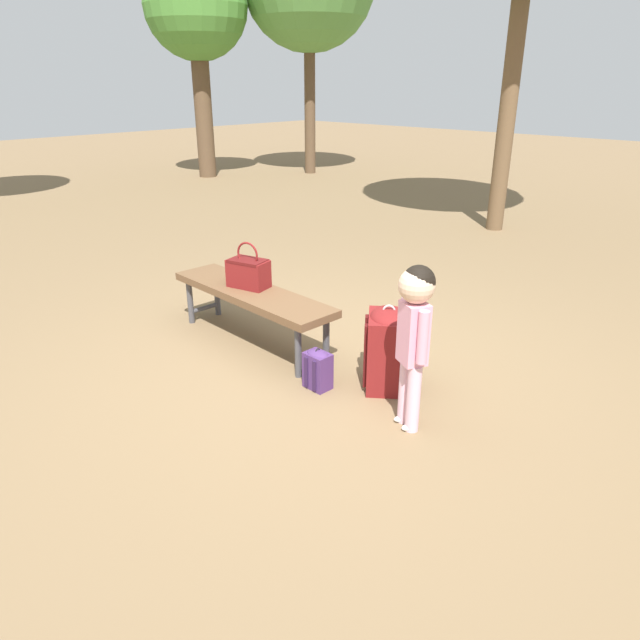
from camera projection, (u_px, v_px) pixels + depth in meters
ground_plane at (312, 372)px, 4.26m from camera, size 40.00×40.00×0.00m
park_bench at (252, 297)px, 4.59m from camera, size 1.61×0.46×0.45m
handbag at (248, 272)px, 4.59m from camera, size 0.35×0.25×0.37m
child_standing at (414, 323)px, 3.33m from camera, size 0.26×0.21×1.03m
backpack_large at (387, 347)px, 3.94m from camera, size 0.43×0.45×0.61m
backpack_small at (318, 368)px, 3.98m from camera, size 0.18×0.16×0.30m
tree_mid at (196, 10)px, 11.54m from camera, size 2.07×2.07×4.38m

